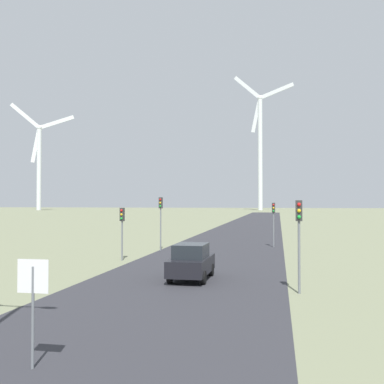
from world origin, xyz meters
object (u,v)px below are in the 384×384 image
Objects in this scene: traffic_light_post_near_left at (122,222)px; traffic_light_post_near_right at (299,225)px; traffic_light_post_mid_right at (274,215)px; wind_turbine_left at (260,143)px; wind_turbine_far_left at (39,159)px; stop_sign_near at (33,292)px; traffic_light_post_mid_left at (161,212)px; car_approaching at (191,262)px.

traffic_light_post_near_right is (11.28, -8.98, 0.34)m from traffic_light_post_near_left.
wind_turbine_left is at bearing 92.60° from traffic_light_post_mid_right.
wind_turbine_far_left is at bearing 122.66° from traffic_light_post_near_right.
stop_sign_near is 0.05× the size of wind_turbine_far_left.
traffic_light_post_near_left is at bearing -98.57° from traffic_light_post_mid_left.
traffic_light_post_mid_left is 10.07m from traffic_light_post_mid_right.
stop_sign_near is at bearing -60.24° from wind_turbine_far_left.
car_approaching is (-3.96, -17.34, -1.94)m from traffic_light_post_mid_right.
traffic_light_post_near_left is 193.11m from wind_turbine_left.
wind_turbine_left is (-8.16, 179.82, 29.63)m from traffic_light_post_mid_right.
traffic_light_post_mid_right is at bearing 47.67° from traffic_light_post_near_left.
wind_turbine_left is (105.38, 20.60, 7.61)m from wind_turbine_far_left.
traffic_light_post_near_right reaches higher than traffic_light_post_mid_right.
traffic_light_post_mid_left is (-3.68, 25.59, 1.35)m from stop_sign_near.
traffic_light_post_near_left is (-4.65, 19.12, 0.80)m from stop_sign_near.
traffic_light_post_near_left is at bearing -90.55° from wind_turbine_left.
wind_turbine_far_left reaches higher than stop_sign_near.
wind_turbine_left is at bearing 92.71° from traffic_light_post_near_right.
car_approaching is 0.06× the size of wind_turbine_left.
wind_turbine_left reaches higher than traffic_light_post_near_left.
stop_sign_near is at bearing -123.15° from traffic_light_post_near_right.
traffic_light_post_mid_right is (5.33, 30.08, 1.04)m from stop_sign_near.
wind_turbine_far_left reaches higher than traffic_light_post_near_left.
traffic_light_post_mid_left reaches higher than stop_sign_near.
wind_turbine_far_left is at bearing -168.94° from wind_turbine_left.
wind_turbine_far_left is at bearing 121.32° from traffic_light_post_near_left.
traffic_light_post_mid_left is at bearing -57.44° from wind_turbine_far_left.
traffic_light_post_near_left reaches higher than car_approaching.
wind_turbine_far_left reaches higher than car_approaching.
stop_sign_near is at bearing -81.82° from traffic_light_post_mid_left.
traffic_light_post_near_right is 0.98× the size of car_approaching.
traffic_light_post_near_left is at bearing -58.68° from wind_turbine_far_left.
traffic_light_post_mid_right reaches higher than stop_sign_near.
traffic_light_post_near_right reaches higher than car_approaching.
traffic_light_post_near_right is 6.21m from car_approaching.
traffic_light_post_mid_left is 195.44m from wind_turbine_far_left.
stop_sign_near is 12.85m from car_approaching.
traffic_light_post_near_left is 14.42m from traffic_light_post_near_right.
wind_turbine_left reaches higher than wind_turbine_far_left.
traffic_light_post_near_right is at bearing -87.29° from wind_turbine_left.
traffic_light_post_near_right reaches higher than traffic_light_post_near_left.
stop_sign_near is 30.56m from traffic_light_post_mid_right.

